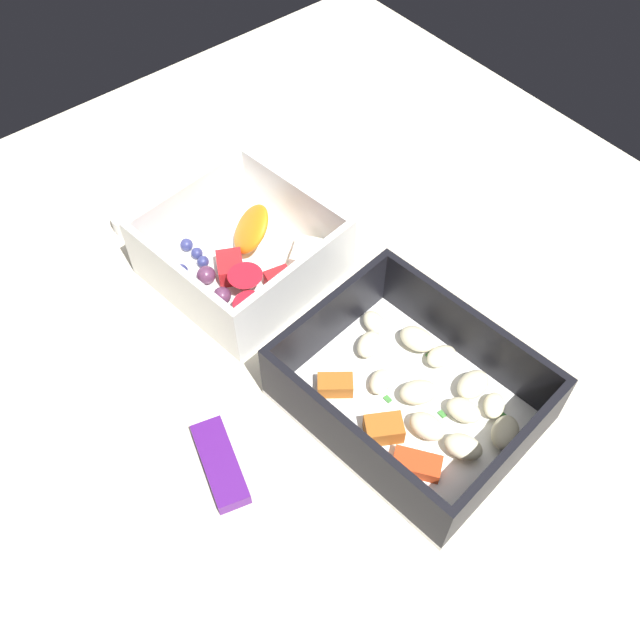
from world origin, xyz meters
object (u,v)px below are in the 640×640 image
(fruit_bowl, at_px, (244,258))
(candy_bar, at_px, (220,464))
(paper_cup_liner, at_px, (131,220))
(pasta_container, at_px, (414,395))

(fruit_bowl, bearing_deg, candy_bar, 138.81)
(candy_bar, distance_m, paper_cup_liner, 0.27)
(pasta_container, height_order, candy_bar, pasta_container)
(fruit_bowl, height_order, candy_bar, fruit_bowl)
(paper_cup_liner, bearing_deg, fruit_bowl, -157.54)
(pasta_container, bearing_deg, fruit_bowl, -0.20)
(pasta_container, xyz_separation_m, candy_bar, (0.05, 0.14, -0.01))
(pasta_container, bearing_deg, candy_bar, 63.99)
(pasta_container, relative_size, fruit_bowl, 1.23)
(pasta_container, relative_size, paper_cup_liner, 5.48)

